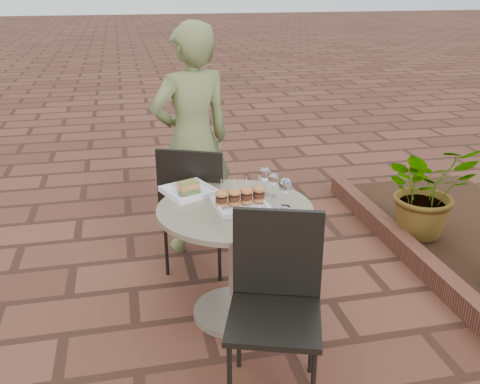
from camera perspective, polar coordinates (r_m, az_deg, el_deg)
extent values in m
plane|color=brown|center=(3.40, -3.87, -13.17)|extent=(60.00, 60.00, 0.00)
cylinder|color=gray|center=(3.41, -0.50, -12.60)|extent=(0.52, 0.52, 0.04)
cylinder|color=gray|center=(3.24, -0.52, -7.78)|extent=(0.08, 0.08, 0.70)
cylinder|color=gray|center=(3.07, -0.55, -1.86)|extent=(0.90, 0.90, 0.03)
cube|color=black|center=(3.77, -4.38, -1.69)|extent=(0.58, 0.58, 0.03)
cube|color=black|center=(3.50, -5.38, 0.79)|extent=(0.41, 0.21, 0.46)
cylinder|color=black|center=(3.99, -0.91, -3.87)|extent=(0.02, 0.02, 0.44)
cylinder|color=black|center=(4.08, -6.14, -3.38)|extent=(0.02, 0.02, 0.44)
cylinder|color=black|center=(3.66, -2.20, -6.40)|extent=(0.02, 0.02, 0.44)
cylinder|color=black|center=(3.76, -7.87, -5.80)|extent=(0.02, 0.02, 0.44)
cube|color=black|center=(2.60, 3.67, -13.40)|extent=(0.56, 0.56, 0.03)
cube|color=black|center=(2.64, 4.03, -6.47)|extent=(0.43, 0.17, 0.46)
cylinder|color=black|center=(2.61, -1.11, -19.68)|extent=(0.02, 0.02, 0.44)
cylinder|color=black|center=(2.90, -0.11, -14.73)|extent=(0.02, 0.02, 0.44)
cylinder|color=black|center=(2.89, 7.66, -15.11)|extent=(0.02, 0.02, 0.44)
imported|color=#5E6839|center=(3.92, -5.12, 5.43)|extent=(0.71, 0.57, 1.70)
cube|color=white|center=(3.27, -5.50, -0.02)|extent=(0.36, 0.36, 0.01)
cube|color=#CF8149|center=(3.26, -5.52, 0.62)|extent=(0.14, 0.12, 0.04)
cube|color=olive|center=(3.25, -5.54, 1.03)|extent=(0.13, 0.11, 0.01)
cube|color=white|center=(3.06, 0.03, -1.51)|extent=(0.31, 0.31, 0.01)
cube|color=white|center=(2.88, 1.68, -3.09)|extent=(0.26, 0.26, 0.01)
ellipsoid|color=#E55E99|center=(2.82, 1.25, -3.36)|extent=(0.04, 0.03, 0.02)
cylinder|color=white|center=(3.07, 4.79, -1.58)|extent=(0.06, 0.06, 0.00)
cylinder|color=white|center=(3.06, 4.82, -0.87)|extent=(0.01, 0.01, 0.08)
ellipsoid|color=white|center=(3.03, 4.87, 0.65)|extent=(0.08, 0.08, 0.09)
cylinder|color=white|center=(3.03, 4.87, 0.56)|extent=(0.06, 0.06, 0.04)
cylinder|color=white|center=(3.24, 2.66, -0.23)|extent=(0.06, 0.06, 0.00)
cylinder|color=white|center=(3.23, 2.67, 0.45)|extent=(0.01, 0.01, 0.08)
ellipsoid|color=white|center=(3.20, 2.70, 1.89)|extent=(0.08, 0.08, 0.09)
cylinder|color=white|center=(3.22, 3.54, -0.42)|extent=(0.05, 0.05, 0.00)
cylinder|color=white|center=(3.21, 3.56, 0.16)|extent=(0.01, 0.01, 0.07)
ellipsoid|color=white|center=(3.18, 3.59, 1.37)|extent=(0.06, 0.06, 0.08)
cylinder|color=silver|center=(3.15, -6.05, -0.70)|extent=(0.07, 0.07, 0.04)
cube|color=brown|center=(4.10, 18.22, -6.55)|extent=(0.12, 3.00, 0.15)
imported|color=#33662D|center=(4.35, 19.34, 0.31)|extent=(0.70, 0.61, 0.77)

